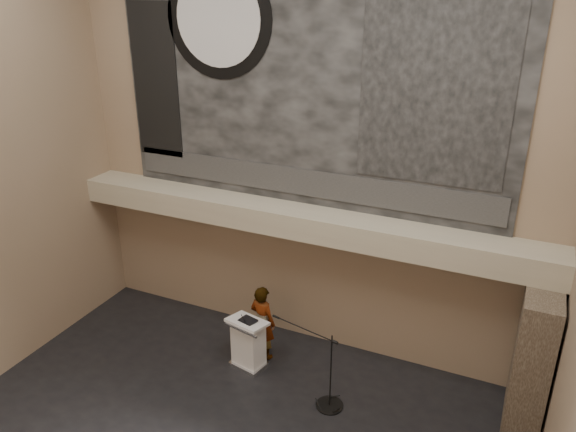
% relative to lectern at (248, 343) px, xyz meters
% --- Properties ---
extents(wall_back, '(10.00, 0.02, 8.50)m').
position_rel_lectern_xyz_m(wall_back, '(0.57, 1.49, 3.70)').
color(wall_back, '#8B7358').
rests_on(wall_back, floor).
extents(soffit, '(10.00, 0.80, 0.50)m').
position_rel_lectern_xyz_m(soffit, '(0.57, 1.09, 2.40)').
color(soffit, tan).
rests_on(soffit, wall_back).
extents(sprinkler_left, '(0.04, 0.04, 0.06)m').
position_rel_lectern_xyz_m(sprinkler_left, '(-1.03, 1.04, 2.12)').
color(sprinkler_left, '#B2893D').
rests_on(sprinkler_left, soffit).
extents(sprinkler_right, '(0.04, 0.04, 0.06)m').
position_rel_lectern_xyz_m(sprinkler_right, '(2.47, 1.04, 2.12)').
color(sprinkler_right, '#B2893D').
rests_on(sprinkler_right, soffit).
extents(banner, '(8.00, 0.05, 5.00)m').
position_rel_lectern_xyz_m(banner, '(0.57, 1.46, 5.15)').
color(banner, black).
rests_on(banner, wall_back).
extents(banner_text_strip, '(7.76, 0.02, 0.55)m').
position_rel_lectern_xyz_m(banner_text_strip, '(0.57, 1.42, 3.10)').
color(banner_text_strip, '#2D2D2D').
rests_on(banner_text_strip, banner).
extents(banner_clock_rim, '(2.30, 0.02, 2.30)m').
position_rel_lectern_xyz_m(banner_clock_rim, '(-1.23, 1.42, 6.15)').
color(banner_clock_rim, black).
rests_on(banner_clock_rim, banner).
extents(banner_clock_face, '(1.84, 0.02, 1.84)m').
position_rel_lectern_xyz_m(banner_clock_face, '(-1.23, 1.40, 6.15)').
color(banner_clock_face, silver).
rests_on(banner_clock_face, banner).
extents(banner_building_print, '(2.60, 0.02, 3.60)m').
position_rel_lectern_xyz_m(banner_building_print, '(2.97, 1.42, 5.25)').
color(banner_building_print, black).
rests_on(banner_building_print, banner).
extents(banner_brick_print, '(1.10, 0.02, 3.20)m').
position_rel_lectern_xyz_m(banner_brick_print, '(-2.83, 1.42, 4.85)').
color(banner_brick_print, black).
rests_on(banner_brick_print, banner).
extents(stone_pier, '(0.60, 1.40, 2.70)m').
position_rel_lectern_xyz_m(stone_pier, '(5.22, 0.64, 0.80)').
color(stone_pier, '#3F3226').
rests_on(stone_pier, floor).
extents(lectern, '(0.87, 0.69, 1.14)m').
position_rel_lectern_xyz_m(lectern, '(0.00, 0.00, 0.00)').
color(lectern, silver).
rests_on(lectern, floor).
extents(binder, '(0.38, 0.33, 0.04)m').
position_rel_lectern_xyz_m(binder, '(0.02, -0.03, 0.56)').
color(binder, black).
rests_on(binder, lectern).
extents(papers, '(0.25, 0.31, 0.00)m').
position_rel_lectern_xyz_m(papers, '(-0.10, -0.07, 0.55)').
color(papers, silver).
rests_on(papers, lectern).
extents(speaker_person, '(0.68, 0.52, 1.66)m').
position_rel_lectern_xyz_m(speaker_person, '(0.12, 0.42, 0.28)').
color(speaker_person, silver).
rests_on(speaker_person, floor).
extents(mic_stand, '(1.57, 0.56, 1.58)m').
position_rel_lectern_xyz_m(mic_stand, '(1.90, -0.43, -0.31)').
color(mic_stand, black).
rests_on(mic_stand, floor).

